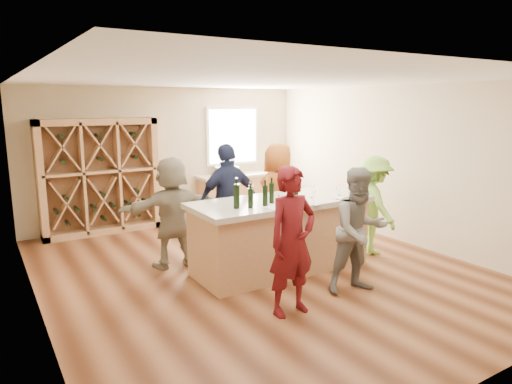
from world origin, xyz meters
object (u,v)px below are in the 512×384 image
person_near_left (292,241)px  person_far_right (278,195)px  sink (227,171)px  person_server (373,205)px  wine_bottle_d (265,196)px  person_near_right (360,231)px  wine_bottle_a (237,196)px  wine_bottle_c (251,196)px  wine_bottle_b (250,198)px  wine_rack (100,177)px  person_far_left (172,212)px  wine_bottle_f (296,192)px  tasting_counter_base (280,237)px  person_far_mid (228,201)px  wine_bottle_e (272,193)px

person_near_left → person_far_right: 2.68m
sink → person_server: (0.86, -3.54, -0.19)m
wine_bottle_d → person_near_right: bearing=-49.7°
wine_bottle_a → wine_bottle_c: size_ratio=1.20×
person_far_right → wine_bottle_b: bearing=22.6°
wine_rack → person_near_right: (2.20, -4.68, -0.26)m
person_far_left → wine_bottle_f: person_far_left is taller
sink → person_far_right: 2.37m
wine_rack → person_far_left: wine_rack is taller
wine_bottle_c → person_far_right: 1.70m
tasting_counter_base → person_near_left: 1.52m
wine_bottle_a → person_far_mid: (0.48, 1.13, -0.32)m
wine_bottle_c → wine_bottle_d: (0.15, -0.13, 0.00)m
wine_bottle_b → wine_bottle_e: 0.44m
sink → wine_bottle_c: bearing=-113.0°
wine_bottle_a → person_far_left: person_far_left is taller
wine_rack → person_far_right: (2.45, -2.43, -0.20)m
tasting_counter_base → person_near_left: (-0.73, -1.28, 0.39)m
person_near_left → person_far_left: size_ratio=1.04×
person_far_right → wine_bottle_c: bearing=21.5°
person_far_right → wine_bottle_f: bearing=44.5°
wine_rack → wine_bottle_a: size_ratio=6.55×
wine_bottle_c → person_far_right: (1.23, 1.13, -0.32)m
tasting_counter_base → person_far_left: person_far_left is taller
person_near_left → person_server: person_near_left is taller
tasting_counter_base → wine_bottle_d: (-0.44, -0.25, 0.72)m
wine_bottle_b → wine_bottle_e: bearing=15.2°
wine_bottle_d → wine_bottle_f: bearing=-6.4°
person_far_mid → person_far_right: size_ratio=1.03×
wine_bottle_d → person_far_right: person_far_right is taller
wine_bottle_d → person_far_left: bearing=125.3°
person_near_right → person_far_right: (0.25, 2.25, 0.07)m
person_near_left → wine_bottle_f: person_near_left is taller
person_near_right → wine_bottle_f: bearing=121.0°
wine_bottle_a → sink: bearing=63.8°
wine_rack → wine_bottle_e: bearing=-66.5°
wine_bottle_a → person_far_left: size_ratio=0.20×
tasting_counter_base → person_near_right: bearing=-72.0°
wine_bottle_e → person_server: person_server is taller
person_far_mid → person_far_right: (1.02, 0.06, -0.02)m
wine_bottle_c → person_near_right: person_near_right is taller
person_near_left → person_far_left: person_near_left is taller
person_near_right → person_far_left: bearing=138.0°
tasting_counter_base → wine_bottle_d: size_ratio=9.10×
sink → wine_bottle_b: (-1.57, -3.61, 0.20)m
wine_bottle_e → person_near_right: person_near_right is taller
person_near_left → wine_bottle_f: bearing=49.6°
wine_bottle_e → person_far_mid: bearing=96.2°
tasting_counter_base → person_far_left: bearing=142.9°
tasting_counter_base → wine_bottle_e: size_ratio=9.14×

